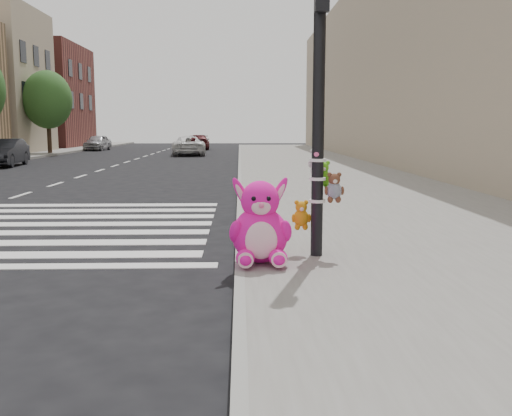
{
  "coord_description": "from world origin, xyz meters",
  "views": [
    {
      "loc": [
        1.56,
        -5.8,
        1.88
      ],
      "look_at": [
        1.78,
        2.12,
        0.75
      ],
      "focal_mm": 40.0,
      "sensor_mm": 36.0,
      "label": 1
    }
  ],
  "objects_px": {
    "signal_pole": "(319,136)",
    "car_white_near": "(188,146)",
    "pink_bunny": "(260,228)",
    "red_teddy": "(257,240)",
    "car_dark_far": "(4,153)"
  },
  "relations": [
    {
      "from": "car_dark_far",
      "to": "pink_bunny",
      "type": "bearing_deg",
      "value": -66.53
    },
    {
      "from": "signal_pole",
      "to": "car_white_near",
      "type": "height_order",
      "value": "signal_pole"
    },
    {
      "from": "car_dark_far",
      "to": "red_teddy",
      "type": "bearing_deg",
      "value": -65.27
    },
    {
      "from": "signal_pole",
      "to": "car_white_near",
      "type": "distance_m",
      "value": 30.73
    },
    {
      "from": "pink_bunny",
      "to": "car_dark_far",
      "type": "height_order",
      "value": "car_dark_far"
    },
    {
      "from": "red_teddy",
      "to": "signal_pole",
      "type": "bearing_deg",
      "value": -51.04
    },
    {
      "from": "car_dark_far",
      "to": "signal_pole",
      "type": "bearing_deg",
      "value": -64.29
    },
    {
      "from": "car_dark_far",
      "to": "car_white_near",
      "type": "distance_m",
      "value": 13.03
    },
    {
      "from": "signal_pole",
      "to": "pink_bunny",
      "type": "xyz_separation_m",
      "value": [
        -0.8,
        -0.46,
        -1.16
      ]
    },
    {
      "from": "pink_bunny",
      "to": "red_teddy",
      "type": "height_order",
      "value": "pink_bunny"
    },
    {
      "from": "signal_pole",
      "to": "red_teddy",
      "type": "height_order",
      "value": "signal_pole"
    },
    {
      "from": "red_teddy",
      "to": "car_dark_far",
      "type": "height_order",
      "value": "car_dark_far"
    },
    {
      "from": "red_teddy",
      "to": "car_white_near",
      "type": "relative_size",
      "value": 0.04
    },
    {
      "from": "red_teddy",
      "to": "car_dark_far",
      "type": "distance_m",
      "value": 22.54
    },
    {
      "from": "signal_pole",
      "to": "red_teddy",
      "type": "bearing_deg",
      "value": 144.31
    }
  ]
}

